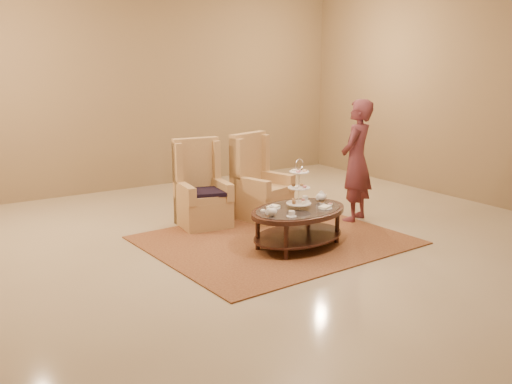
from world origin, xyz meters
TOP-DOWN VIEW (x-y plane):
  - ground at (0.00, 0.00)m, footprint 8.00×8.00m
  - ceiling at (0.00, 0.00)m, footprint 8.00×8.00m
  - wall_back at (0.00, 4.00)m, footprint 8.00×0.04m
  - wall_right at (4.00, 0.00)m, footprint 0.04×8.00m
  - rug at (0.12, 0.12)m, footprint 3.19×2.71m
  - tea_table at (0.21, -0.24)m, footprint 1.45×1.12m
  - armchair_left at (-0.33, 1.27)m, footprint 0.73×0.75m
  - armchair_right at (0.53, 1.15)m, footprint 0.83×0.84m
  - person at (1.62, 0.27)m, footprint 0.75×0.65m

SIDE VIEW (x-z plane):
  - ground at x=0.00m, z-range 0.00..0.00m
  - ceiling at x=0.00m, z-range -0.01..0.01m
  - rug at x=0.12m, z-range 0.00..0.02m
  - tea_table at x=0.21m, z-range -0.15..0.96m
  - armchair_left at x=-0.33m, z-range -0.19..1.00m
  - armchair_right at x=0.53m, z-range -0.20..1.02m
  - person at x=1.62m, z-range 0.00..1.73m
  - wall_back at x=0.00m, z-range 0.00..3.50m
  - wall_right at x=4.00m, z-range 0.00..3.50m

